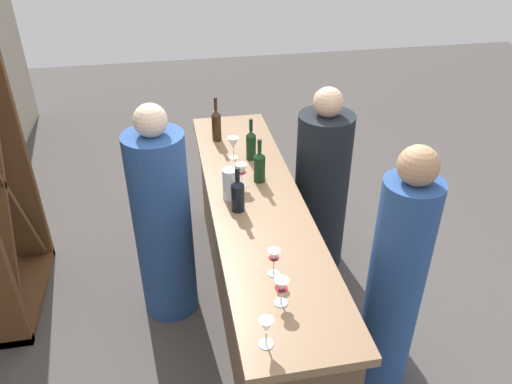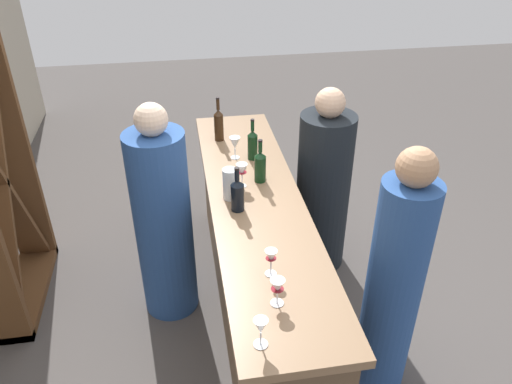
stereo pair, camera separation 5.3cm
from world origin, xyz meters
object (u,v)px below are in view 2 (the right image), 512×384
wine_glass_near_center (277,288)px  water_pitcher (230,184)px  wine_glass_near_right (235,143)px  wine_glass_far_center (261,327)px  person_center_guest (394,287)px  wine_bottle_center_dark_green (253,144)px  person_right_guest (163,223)px  wine_bottle_second_left_dark_green (260,166)px  wine_glass_near_left (271,258)px  wine_bottle_second_right_amber_brown (219,124)px  wine_glass_far_left (242,171)px  person_left_guest (323,190)px  wine_bottle_leftmost_near_black (237,194)px

wine_glass_near_center → water_pitcher: water_pitcher is taller
wine_glass_near_right → water_pitcher: bearing=169.3°
wine_glass_far_center → person_center_guest: person_center_guest is taller
water_pitcher → wine_bottle_center_dark_green: bearing=-24.2°
wine_bottle_center_dark_green → water_pitcher: wine_bottle_center_dark_green is taller
wine_glass_near_center → person_right_guest: (1.08, 0.53, -0.34)m
water_pitcher → wine_glass_near_center: bearing=-173.8°
wine_bottle_second_left_dark_green → person_center_guest: person_center_guest is taller
wine_glass_far_center → water_pitcher: 1.17m
wine_glass_far_center → person_center_guest: (0.45, -0.81, -0.31)m
wine_glass_near_center → wine_bottle_center_dark_green: bearing=-4.6°
wine_glass_near_left → wine_glass_near_center: size_ratio=1.03×
wine_bottle_second_right_amber_brown → wine_glass_far_left: wine_bottle_second_right_amber_brown is taller
wine_bottle_second_right_amber_brown → water_pitcher: size_ratio=1.68×
wine_glass_near_right → person_center_guest: bearing=-150.4°
wine_bottle_center_dark_green → wine_glass_near_right: wine_bottle_center_dark_green is taller
wine_bottle_second_left_dark_green → wine_glass_near_left: 0.91m
wine_glass_far_left → wine_glass_near_right: bearing=-1.0°
wine_bottle_center_dark_green → person_center_guest: size_ratio=0.19×
wine_bottle_second_left_dark_green → person_left_guest: bearing=-62.3°
wine_bottle_center_dark_green → person_center_guest: 1.37m
wine_bottle_leftmost_near_black → wine_bottle_second_right_amber_brown: (0.96, 0.01, 0.02)m
wine_bottle_second_left_dark_green → person_right_guest: person_right_guest is taller
wine_glass_near_left → wine_glass_near_center: wine_glass_near_left is taller
water_pitcher → person_right_guest: person_right_guest is taller
wine_glass_near_center → person_right_guest: size_ratio=0.09×
wine_bottle_center_dark_green → wine_glass_near_center: wine_bottle_center_dark_green is taller
wine_glass_near_center → wine_glass_far_left: 1.07m
wine_glass_near_left → wine_glass_far_center: 0.45m
wine_glass_near_left → wine_glass_far_left: wine_glass_far_left is taller
wine_glass_near_right → person_right_guest: person_right_guest is taller
wine_glass_far_left → person_right_guest: bearing=88.5°
wine_bottle_second_right_amber_brown → wine_glass_near_right: (-0.31, -0.08, -0.02)m
wine_glass_near_left → water_pitcher: size_ratio=0.73×
wine_bottle_second_right_amber_brown → wine_glass_near_right: 0.32m
wine_glass_near_center → person_center_guest: (0.22, -0.70, -0.30)m
wine_glass_near_right → wine_glass_near_center: bearing=-179.8°
wine_bottle_center_dark_green → person_left_guest: person_left_guest is taller
wine_bottle_second_right_amber_brown → person_right_guest: size_ratio=0.22×
wine_bottle_leftmost_near_black → wine_bottle_second_left_dark_green: size_ratio=0.97×
wine_bottle_leftmost_near_black → wine_bottle_second_left_dark_green: wine_bottle_second_left_dark_green is taller
wine_bottle_second_right_amber_brown → wine_glass_near_left: 1.56m
wine_glass_near_left → wine_glass_far_left: (0.86, 0.02, 0.01)m
wine_bottle_second_left_dark_green → person_center_guest: bearing=-146.8°
water_pitcher → wine_bottle_second_left_dark_green: bearing=-51.4°
wine_bottle_second_left_dark_green → wine_glass_near_left: bearing=173.4°
wine_bottle_second_left_dark_green → water_pitcher: size_ratio=1.47×
wine_glass_near_center → person_center_guest: bearing=-72.4°
wine_glass_far_left → person_right_guest: size_ratio=0.10×
wine_bottle_second_right_amber_brown → wine_glass_far_left: 0.70m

